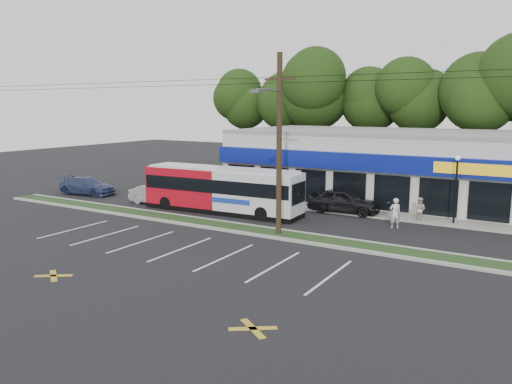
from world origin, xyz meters
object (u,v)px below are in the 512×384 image
object	(u,v)px
car_dark	(344,201)
pedestrian_b	(420,209)
lamp_post	(456,182)
pedestrian_a	(395,213)
car_silver	(157,195)
utility_pole	(276,139)
metrobus	(222,189)
car_blue	(88,186)

from	to	relation	value
car_dark	pedestrian_b	distance (m)	5.00
lamp_post	car_dark	world-z (taller)	lamp_post
pedestrian_a	pedestrian_b	distance (m)	2.64
lamp_post	car_silver	xyz separation A→B (m)	(-20.00, -4.45, -1.95)
lamp_post	pedestrian_b	xyz separation A→B (m)	(-2.00, -0.30, -1.89)
utility_pole	metrobus	world-z (taller)	utility_pole
car_dark	pedestrian_b	world-z (taller)	car_dark
utility_pole	car_dark	xyz separation A→B (m)	(1.17, 7.57, -4.58)
utility_pole	pedestrian_a	distance (m)	8.62
lamp_post	car_blue	bearing A→B (deg)	-171.34
utility_pole	car_silver	bearing A→B (deg)	163.87
lamp_post	car_dark	xyz separation A→B (m)	(-7.00, -0.30, -1.84)
lamp_post	pedestrian_a	world-z (taller)	lamp_post
car_silver	car_blue	size ratio (longest dim) A/B	0.88
pedestrian_b	car_blue	bearing A→B (deg)	16.58
lamp_post	car_blue	xyz separation A→B (m)	(-27.80, -4.23, -1.95)
metrobus	pedestrian_a	xyz separation A→B (m)	(11.45, 1.50, -0.71)
utility_pole	pedestrian_b	bearing A→B (deg)	50.84
metrobus	car_dark	size ratio (longest dim) A/B	2.36
car_dark	car_blue	size ratio (longest dim) A/B	0.99
utility_pole	metrobus	bearing A→B (deg)	149.76
utility_pole	metrobus	size ratio (longest dim) A/B	4.34
car_silver	pedestrian_b	xyz separation A→B (m)	(18.00, 4.15, 0.06)
car_dark	pedestrian_a	world-z (taller)	pedestrian_a
metrobus	pedestrian_b	size ratio (longest dim) A/B	7.40
car_silver	car_blue	distance (m)	7.81
utility_pole	pedestrian_a	bearing A→B (deg)	43.66
metrobus	pedestrian_b	distance (m)	12.96
utility_pole	pedestrian_b	size ratio (longest dim) A/B	32.13
car_silver	pedestrian_a	xyz separation A→B (m)	(17.15, 1.65, 0.19)
car_silver	car_blue	bearing A→B (deg)	85.25
lamp_post	metrobus	xyz separation A→B (m)	(-14.30, -4.30, -1.04)
lamp_post	pedestrian_b	distance (m)	2.77
metrobus	pedestrian_b	bearing A→B (deg)	15.34
car_silver	car_blue	xyz separation A→B (m)	(-7.80, 0.22, -0.00)
car_blue	pedestrian_b	bearing A→B (deg)	-88.30
car_dark	pedestrian_b	size ratio (longest dim) A/B	3.13
lamp_post	car_silver	distance (m)	20.58
utility_pole	car_silver	distance (m)	13.18
car_dark	pedestrian_a	size ratio (longest dim) A/B	2.67
lamp_post	utility_pole	bearing A→B (deg)	-136.05
car_dark	car_blue	world-z (taller)	car_dark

